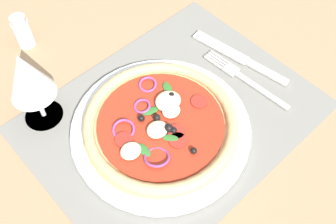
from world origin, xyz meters
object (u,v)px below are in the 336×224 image
object	(u,v)px
plate	(161,129)
fork	(242,77)
wine_glass	(27,78)
knife	(239,57)
pepper_shaker	(23,32)
pizza	(161,124)

from	to	relation	value
plate	fork	world-z (taller)	plate
plate	wine_glass	world-z (taller)	wine_glass
knife	pepper_shaker	world-z (taller)	pepper_shaker
knife	pizza	bearing A→B (deg)	86.05
knife	wine_glass	bearing A→B (deg)	58.38
plate	pepper_shaker	xyz separation A→B (cm)	(-5.48, 32.13, 2.32)
pizza	wine_glass	size ratio (longest dim) A/B	1.67
knife	pepper_shaker	size ratio (longest dim) A/B	2.99
pepper_shaker	knife	bearing A→B (deg)	-48.40
knife	wine_glass	size ratio (longest dim) A/B	1.34
pizza	fork	xyz separation A→B (cm)	(18.13, -1.52, -1.93)
knife	wine_glass	xyz separation A→B (cm)	(-33.51, 13.77, 9.40)
pizza	knife	distance (cm)	21.44
wine_glass	knife	bearing A→B (deg)	-22.34
wine_glass	pepper_shaker	world-z (taller)	wine_glass
plate	wine_glass	xyz separation A→B (cm)	(-12.24, 15.78, 9.12)
fork	pepper_shaker	size ratio (longest dim) A/B	2.70
plate	wine_glass	distance (cm)	21.96
pepper_shaker	pizza	bearing A→B (deg)	-80.31
pizza	wine_glass	bearing A→B (deg)	127.85
knife	wine_glass	world-z (taller)	wine_glass
fork	pepper_shaker	xyz separation A→B (cm)	(-23.61, 33.63, 2.63)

